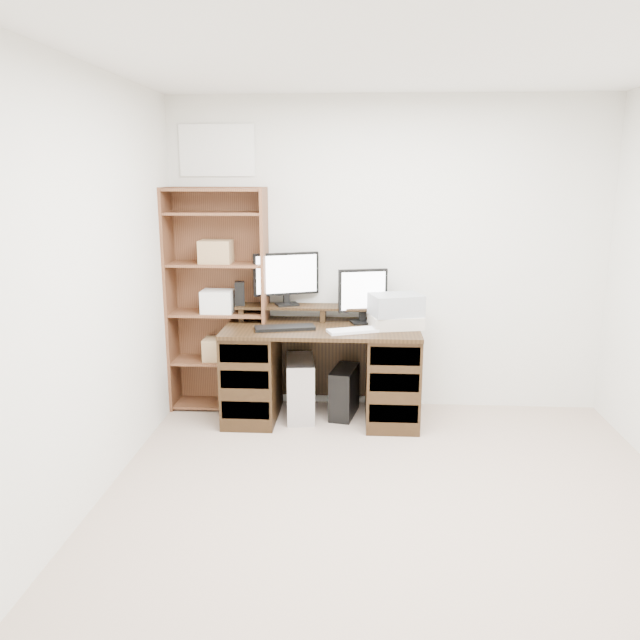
# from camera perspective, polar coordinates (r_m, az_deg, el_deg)

# --- Properties ---
(room) EXTENTS (3.54, 4.04, 2.54)m
(room) POSITION_cam_1_polar(r_m,az_deg,el_deg) (3.10, 7.56, 1.12)
(room) COLOR tan
(room) RESTS_ON ground
(desk) EXTENTS (1.50, 0.70, 0.75)m
(desk) POSITION_cam_1_polar(r_m,az_deg,el_deg) (4.91, 0.16, -4.68)
(desk) COLOR black
(desk) RESTS_ON ground
(riser_shelf) EXTENTS (1.40, 0.22, 0.12)m
(riser_shelf) POSITION_cam_1_polar(r_m,az_deg,el_deg) (4.99, 0.30, 1.01)
(riser_shelf) COLOR black
(riser_shelf) RESTS_ON desk
(monitor_wide) EXTENTS (0.51, 0.22, 0.42)m
(monitor_wide) POSITION_cam_1_polar(r_m,az_deg,el_deg) (4.99, -3.10, 4.04)
(monitor_wide) COLOR black
(monitor_wide) RESTS_ON riser_shelf
(monitor_small) EXTENTS (0.39, 0.18, 0.43)m
(monitor_small) POSITION_cam_1_polar(r_m,az_deg,el_deg) (4.90, 3.94, 2.41)
(monitor_small) COLOR black
(monitor_small) RESTS_ON desk
(speaker) EXTENTS (0.09, 0.09, 0.19)m
(speaker) POSITION_cam_1_polar(r_m,az_deg,el_deg) (5.03, -7.36, 2.42)
(speaker) COLOR black
(speaker) RESTS_ON riser_shelf
(keyboard_black) EXTENTS (0.47, 0.25, 0.03)m
(keyboard_black) POSITION_cam_1_polar(r_m,az_deg,el_deg) (4.72, -3.24, -0.72)
(keyboard_black) COLOR black
(keyboard_black) RESTS_ON desk
(keyboard_white) EXTENTS (0.48, 0.29, 0.02)m
(keyboard_white) POSITION_cam_1_polar(r_m,az_deg,el_deg) (4.66, 3.51, -0.94)
(keyboard_white) COLOR white
(keyboard_white) RESTS_ON desk
(mouse) EXTENTS (0.10, 0.08, 0.04)m
(mouse) POSITION_cam_1_polar(r_m,az_deg,el_deg) (4.72, 7.44, -0.74)
(mouse) COLOR silver
(mouse) RESTS_ON desk
(printer) EXTENTS (0.43, 0.36, 0.10)m
(printer) POSITION_cam_1_polar(r_m,az_deg,el_deg) (4.81, 6.92, -0.10)
(printer) COLOR #BCB3A4
(printer) RESTS_ON desk
(basket) EXTENTS (0.44, 0.37, 0.16)m
(basket) POSITION_cam_1_polar(r_m,az_deg,el_deg) (4.79, 6.97, 1.39)
(basket) COLOR gray
(basket) RESTS_ON printer
(tower_silver) EXTENTS (0.27, 0.50, 0.48)m
(tower_silver) POSITION_cam_1_polar(r_m,az_deg,el_deg) (4.99, -1.82, -6.21)
(tower_silver) COLOR #B8BBC0
(tower_silver) RESTS_ON ground
(tower_black) EXTENTS (0.24, 0.42, 0.39)m
(tower_black) POSITION_cam_1_polar(r_m,az_deg,el_deg) (5.03, 2.22, -6.58)
(tower_black) COLOR black
(tower_black) RESTS_ON ground
(bookshelf) EXTENTS (0.80, 0.30, 1.80)m
(bookshelf) POSITION_cam_1_polar(r_m,az_deg,el_deg) (5.10, -9.27, 1.96)
(bookshelf) COLOR brown
(bookshelf) RESTS_ON ground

